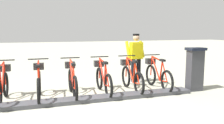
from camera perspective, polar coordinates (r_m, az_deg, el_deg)
name	(u,v)px	position (r m, az deg, el deg)	size (l,w,h in m)	color
ground_plane	(84,101)	(6.00, -6.81, -9.55)	(60.00, 60.00, 0.00)	#AFAF99
dock_rail_base	(84,99)	(5.98, -6.82, -9.09)	(0.44, 6.01, 0.10)	#47474C
payment_kiosk	(195,68)	(7.28, 19.61, -1.48)	(0.36, 0.52, 1.28)	#38383D
bike_docked_0	(157,75)	(7.29, 11.01, -3.05)	(1.72, 0.54, 1.02)	black
bike_docked_1	(131,76)	(6.91, 4.70, -3.52)	(1.72, 0.54, 1.02)	black
bike_docked_2	(103,78)	(6.63, -2.24, -3.99)	(1.72, 0.54, 1.02)	black
bike_docked_3	(72,80)	(6.45, -9.70, -4.42)	(1.72, 0.54, 1.02)	black
bike_docked_4	(39,82)	(6.39, -17.44, -4.80)	(1.72, 0.54, 1.02)	black
bike_docked_5	(3,85)	(6.44, -25.20, -5.09)	(1.72, 0.54, 1.02)	black
worker_near_rack	(136,56)	(7.95, 5.88, 1.45)	(0.46, 0.62, 1.66)	white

